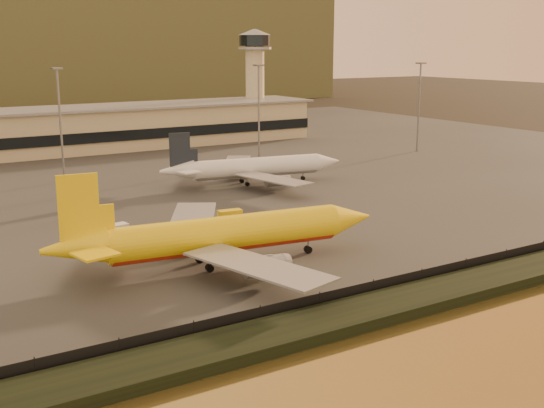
# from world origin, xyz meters

# --- Properties ---
(ground) EXTENTS (900.00, 900.00, 0.00)m
(ground) POSITION_xyz_m (0.00, 0.00, 0.00)
(ground) COLOR black
(ground) RESTS_ON ground
(embankment) EXTENTS (320.00, 7.00, 1.40)m
(embankment) POSITION_xyz_m (0.00, -17.00, 0.70)
(embankment) COLOR black
(embankment) RESTS_ON ground
(tarmac) EXTENTS (320.00, 220.00, 0.20)m
(tarmac) POSITION_xyz_m (0.00, 95.00, 0.10)
(tarmac) COLOR #2D2D2D
(tarmac) RESTS_ON ground
(perimeter_fence) EXTENTS (300.00, 0.05, 2.20)m
(perimeter_fence) POSITION_xyz_m (0.00, -13.00, 1.30)
(perimeter_fence) COLOR black
(perimeter_fence) RESTS_ON tarmac
(terminal_building) EXTENTS (202.00, 25.00, 12.60)m
(terminal_building) POSITION_xyz_m (-14.52, 125.55, 6.25)
(terminal_building) COLOR tan
(terminal_building) RESTS_ON tarmac
(control_tower) EXTENTS (11.20, 11.20, 35.50)m
(control_tower) POSITION_xyz_m (70.00, 131.00, 21.66)
(control_tower) COLOR tan
(control_tower) RESTS_ON tarmac
(apron_light_masts) EXTENTS (152.20, 12.20, 25.40)m
(apron_light_masts) POSITION_xyz_m (15.00, 75.00, 15.70)
(apron_light_masts) COLOR slate
(apron_light_masts) RESTS_ON tarmac
(dhl_cargo_jet) EXTENTS (48.39, 47.02, 14.45)m
(dhl_cargo_jet) POSITION_xyz_m (-7.62, 8.21, 4.51)
(dhl_cargo_jet) COLOR yellow
(dhl_cargo_jet) RESTS_ON tarmac
(white_narrowbody_jet) EXTENTS (42.37, 40.86, 12.20)m
(white_narrowbody_jet) POSITION_xyz_m (25.35, 55.57, 3.84)
(white_narrowbody_jet) COLOR white
(white_narrowbody_jet) RESTS_ON tarmac
(gse_vehicle_yellow) EXTENTS (4.34, 2.40, 1.86)m
(gse_vehicle_yellow) POSITION_xyz_m (5.29, 29.69, 1.13)
(gse_vehicle_yellow) COLOR yellow
(gse_vehicle_yellow) RESTS_ON tarmac
(gse_vehicle_white) EXTENTS (4.54, 2.52, 1.94)m
(gse_vehicle_white) POSITION_xyz_m (-15.46, 30.43, 1.17)
(gse_vehicle_white) COLOR white
(gse_vehicle_white) RESTS_ON tarmac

